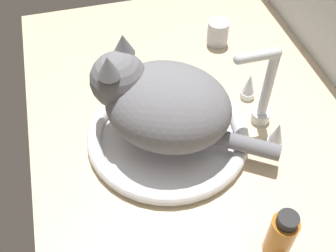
# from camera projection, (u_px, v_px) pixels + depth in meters

# --- Properties ---
(countertop) EXTENTS (1.11, 0.69, 0.03)m
(countertop) POSITION_uv_depth(u_px,v_px,m) (203.00, 147.00, 0.86)
(countertop) COLOR #CCB793
(countertop) RESTS_ON ground
(sink_basin) EXTENTS (0.33, 0.33, 0.03)m
(sink_basin) POSITION_uv_depth(u_px,v_px,m) (168.00, 135.00, 0.84)
(sink_basin) COLOR white
(sink_basin) RESTS_ON countertop
(faucet) EXTENTS (0.18, 0.10, 0.19)m
(faucet) POSITION_uv_depth(u_px,v_px,m) (263.00, 96.00, 0.83)
(faucet) COLOR silver
(faucet) RESTS_ON countertop
(cat) EXTENTS (0.31, 0.35, 0.19)m
(cat) POSITION_uv_depth(u_px,v_px,m) (158.00, 101.00, 0.78)
(cat) COLOR slate
(cat) RESTS_ON sink_basin
(amber_bottle) EXTENTS (0.04, 0.04, 0.11)m
(amber_bottle) POSITION_uv_depth(u_px,v_px,m) (281.00, 235.00, 0.66)
(amber_bottle) COLOR #B2661E
(amber_bottle) RESTS_ON countertop
(metal_jar) EXTENTS (0.05, 0.05, 0.06)m
(metal_jar) POSITION_uv_depth(u_px,v_px,m) (218.00, 33.00, 1.04)
(metal_jar) COLOR #B2B5BA
(metal_jar) RESTS_ON countertop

